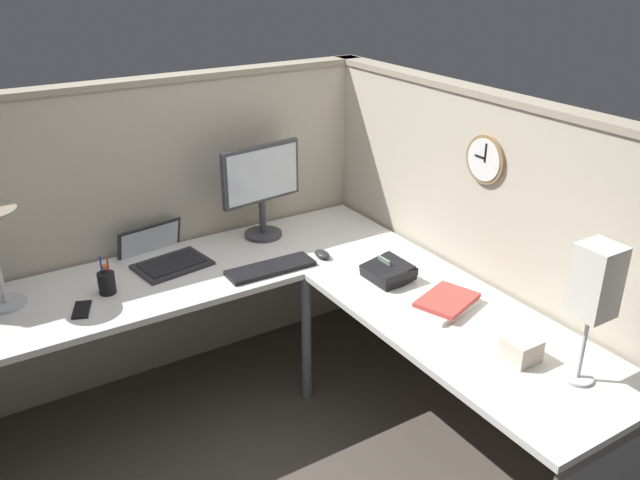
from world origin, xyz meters
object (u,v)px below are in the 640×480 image
(book_stack, at_px, (444,302))
(wall_clock, at_px, (486,159))
(laptop, at_px, (162,255))
(cell_phone, at_px, (82,310))
(tissue_box, at_px, (521,349))
(monitor, at_px, (262,184))
(computer_mouse, at_px, (322,254))
(office_phone, at_px, (389,272))
(pen_cup, at_px, (107,282))
(keyboard, at_px, (271,268))
(desk_lamp_paper, at_px, (595,285))

(book_stack, bearing_deg, wall_clock, 25.46)
(laptop, xyz_separation_m, cell_phone, (-0.46, -0.29, -0.02))
(book_stack, xyz_separation_m, tissue_box, (-0.02, -0.45, 0.02))
(monitor, distance_m, cell_phone, 1.10)
(laptop, bearing_deg, book_stack, -51.37)
(laptop, distance_m, computer_mouse, 0.79)
(office_phone, distance_m, tissue_box, 0.78)
(pen_cup, xyz_separation_m, wall_clock, (1.52, -0.74, 0.51))
(keyboard, height_order, computer_mouse, computer_mouse)
(desk_lamp_paper, relative_size, wall_clock, 2.41)
(cell_phone, bearing_deg, monitor, 36.50)
(monitor, height_order, desk_lamp_paper, desk_lamp_paper)
(keyboard, xyz_separation_m, cell_phone, (-0.86, 0.09, -0.01))
(cell_phone, xyz_separation_m, tissue_box, (1.31, -1.24, 0.04))
(pen_cup, relative_size, desk_lamp_paper, 0.34)
(pen_cup, relative_size, wall_clock, 0.82)
(cell_phone, distance_m, wall_clock, 1.86)
(pen_cup, relative_size, office_phone, 0.87)
(keyboard, distance_m, pen_cup, 0.75)
(monitor, relative_size, cell_phone, 3.47)
(computer_mouse, bearing_deg, desk_lamp_paper, -79.75)
(cell_phone, xyz_separation_m, book_stack, (1.33, -0.79, 0.02))
(pen_cup, bearing_deg, computer_mouse, -11.22)
(office_phone, relative_size, tissue_box, 1.72)
(desk_lamp_paper, xyz_separation_m, tissue_box, (-0.08, 0.20, -0.34))
(pen_cup, bearing_deg, office_phone, -26.25)
(monitor, bearing_deg, laptop, 179.45)
(cell_phone, relative_size, desk_lamp_paper, 0.27)
(computer_mouse, xyz_separation_m, tissue_box, (0.16, -1.14, 0.03))
(laptop, xyz_separation_m, pen_cup, (-0.32, -0.19, 0.03))
(office_phone, distance_m, desk_lamp_paper, 1.04)
(cell_phone, distance_m, tissue_box, 1.81)
(book_stack, height_order, desk_lamp_paper, desk_lamp_paper)
(pen_cup, xyz_separation_m, cell_phone, (-0.14, -0.10, -0.05))
(office_phone, xyz_separation_m, desk_lamp_paper, (0.11, -0.97, 0.35))
(tissue_box, bearing_deg, wall_clock, 59.99)
(laptop, bearing_deg, tissue_box, -61.20)
(monitor, height_order, cell_phone, monitor)
(monitor, distance_m, tissue_box, 1.58)
(computer_mouse, xyz_separation_m, book_stack, (0.18, -0.69, 0.00))
(computer_mouse, height_order, desk_lamp_paper, desk_lamp_paper)
(computer_mouse, relative_size, cell_phone, 0.72)
(wall_clock, bearing_deg, cell_phone, 158.86)
(book_stack, bearing_deg, computer_mouse, 104.92)
(pen_cup, bearing_deg, laptop, 30.97)
(computer_mouse, bearing_deg, pen_cup, 168.78)
(laptop, relative_size, tissue_box, 3.57)
(computer_mouse, height_order, pen_cup, pen_cup)
(keyboard, bearing_deg, office_phone, -40.48)
(keyboard, bearing_deg, tissue_box, -67.56)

